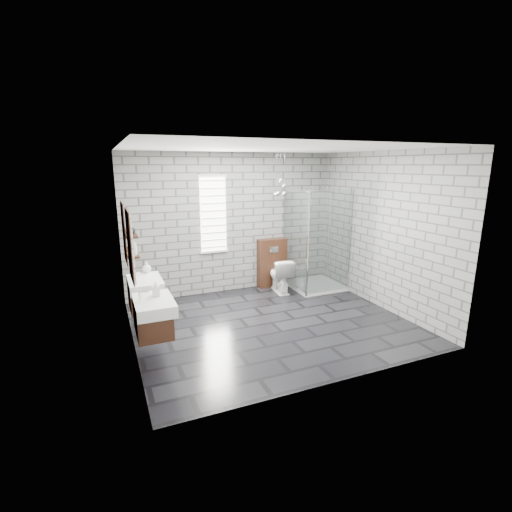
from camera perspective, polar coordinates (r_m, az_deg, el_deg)
floor at (r=6.05m, az=2.41°, el=-10.32°), size 4.20×3.60×0.02m
ceiling at (r=5.52m, az=2.71°, el=16.38°), size 4.20×3.60×0.02m
wall_back at (r=7.28m, az=-3.58°, el=5.02°), size 4.20×0.02×2.70m
wall_front at (r=4.11m, az=13.41°, el=-2.28°), size 4.20×0.02×2.70m
wall_left at (r=5.11m, az=-19.36°, el=0.45°), size 0.02×3.60×2.70m
wall_right at (r=6.79m, az=18.89°, el=3.66°), size 0.02×3.60×2.70m
vanity_left at (r=4.80m, az=-15.92°, el=-7.56°), size 0.47×0.70×1.57m
vanity_right at (r=5.67m, az=-17.12°, el=-4.34°), size 0.47×0.70×1.57m
shelf_lower at (r=5.07m, az=-18.39°, el=0.08°), size 0.14×0.30×0.03m
shelf_upper at (r=5.02m, az=-18.62°, el=2.96°), size 0.14×0.30×0.03m
window at (r=7.10m, az=-6.60°, el=6.36°), size 0.56×0.05×1.48m
cistern_panel at (r=7.65m, az=2.45°, el=-1.04°), size 0.60×0.20×1.00m
flush_plate at (r=7.49m, az=2.81°, el=0.99°), size 0.18×0.01×0.12m
shower_enclosure at (r=7.54m, az=8.96°, el=-1.40°), size 1.00×1.00×2.03m
pendant_cluster at (r=7.11m, az=3.77°, el=10.28°), size 0.31×0.25×0.81m
toilet at (r=7.37m, az=3.71°, el=-2.95°), size 0.45×0.70×0.68m
soap_bottle_a at (r=4.85m, az=-15.14°, el=-4.86°), size 0.10×0.10×0.20m
soap_bottle_b at (r=5.94m, az=-16.47°, el=-1.66°), size 0.16×0.16×0.17m
soap_bottle_c at (r=4.99m, az=-18.32°, el=1.31°), size 0.09×0.09×0.22m
vase at (r=5.08m, az=-18.64°, el=3.92°), size 0.14×0.14×0.12m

